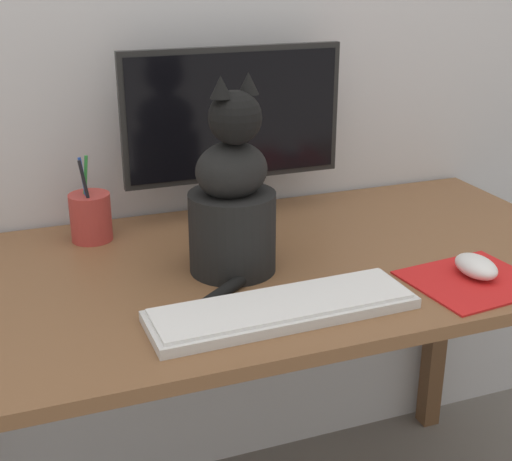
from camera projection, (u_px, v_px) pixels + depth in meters
The scene contains 7 objects.
desk at pixel (259, 308), 1.43m from camera, with size 1.40×0.69×0.75m.
monitor at pixel (234, 126), 1.55m from camera, with size 0.49×0.17×0.38m.
keyboard at pixel (282, 308), 1.19m from camera, with size 0.46×0.15×0.02m.
mousepad_right at pixel (473, 281), 1.31m from camera, with size 0.24×0.22×0.00m.
computer_mouse_right at pixel (476, 266), 1.32m from camera, with size 0.06×0.10×0.04m.
cat at pixel (233, 202), 1.31m from camera, with size 0.21×0.26×0.37m.
pen_cup at pixel (91, 216), 1.49m from camera, with size 0.09×0.09×0.18m.
Camera 1 is at (-0.45, -1.19, 1.32)m, focal length 50.00 mm.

